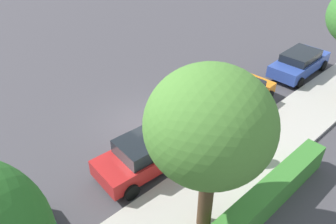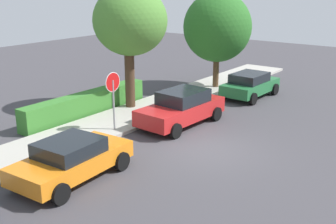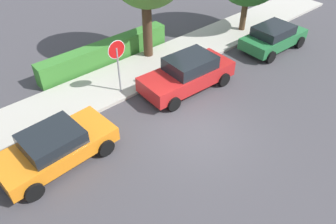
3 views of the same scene
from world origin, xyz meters
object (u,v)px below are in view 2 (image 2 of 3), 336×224
parked_car_red (182,108)px  parked_car_orange (71,159)px  parked_car_green (250,85)px  street_tree_far (130,22)px  street_tree_mid_block (217,27)px  stop_sign (113,91)px

parked_car_red → parked_car_orange: bearing=-177.4°
parked_car_green → street_tree_far: (-5.50, 3.76, 3.58)m
parked_car_orange → street_tree_far: bearing=27.6°
parked_car_red → parked_car_green: size_ratio=1.15×
parked_car_orange → street_tree_mid_block: (13.25, 2.52, 2.92)m
parked_car_green → street_tree_mid_block: size_ratio=0.69×
parked_car_red → street_tree_mid_block: street_tree_mid_block is taller
street_tree_far → parked_car_red: bearing=-99.5°
stop_sign → street_tree_mid_block: size_ratio=0.46×
street_tree_mid_block → street_tree_far: (-6.11, 1.21, 0.69)m
parked_car_red → street_tree_far: 4.95m
parked_car_orange → street_tree_mid_block: 13.80m
street_tree_mid_block → parked_car_green: bearing=-103.4°
stop_sign → street_tree_mid_block: street_tree_mid_block is taller
street_tree_mid_block → street_tree_far: size_ratio=0.93×
street_tree_mid_block → parked_car_red: bearing=-161.6°
stop_sign → street_tree_mid_block: (9.23, 0.54, 1.81)m
parked_car_green → street_tree_mid_block: street_tree_mid_block is taller
street_tree_mid_block → street_tree_far: street_tree_far is taller
street_tree_far → stop_sign: bearing=-150.6°
parked_car_green → parked_car_orange: bearing=179.9°
parked_car_orange → parked_car_green: (12.64, -0.03, 0.02)m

